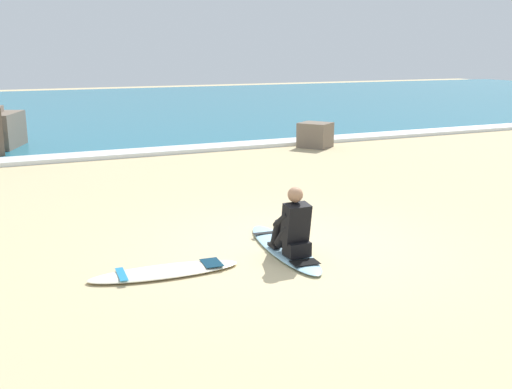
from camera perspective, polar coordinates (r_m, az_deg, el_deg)
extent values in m
plane|color=#CCB584|center=(8.79, 3.77, -5.04)|extent=(80.00, 80.00, 0.00)
cube|color=teal|center=(30.25, -17.02, 7.79)|extent=(80.00, 28.00, 0.10)
cube|color=white|center=(16.86, -10.58, 3.99)|extent=(80.00, 0.90, 0.11)
ellipsoid|color=#9ED1E5|center=(8.64, 2.67, -5.09)|extent=(0.74, 2.37, 0.07)
cube|color=black|center=(9.21, 1.17, -3.64)|extent=(0.49, 0.15, 0.01)
cube|color=black|center=(7.98, 4.66, -6.45)|extent=(0.39, 0.27, 0.01)
cube|color=black|center=(8.18, 3.92, -5.16)|extent=(0.32, 0.26, 0.20)
cylinder|color=black|center=(8.25, 2.70, -3.90)|extent=(0.15, 0.41, 0.43)
cylinder|color=black|center=(8.42, 1.96, -3.73)|extent=(0.12, 0.26, 0.42)
cube|color=black|center=(8.54, 1.71, -4.86)|extent=(0.10, 0.22, 0.05)
cylinder|color=black|center=(8.34, 3.92, -3.72)|extent=(0.15, 0.41, 0.43)
cylinder|color=black|center=(8.52, 3.34, -3.53)|extent=(0.12, 0.26, 0.42)
cube|color=black|center=(8.64, 3.13, -4.64)|extent=(0.10, 0.22, 0.05)
cube|color=black|center=(8.11, 3.82, -2.74)|extent=(0.34, 0.30, 0.57)
sphere|color=#A37556|center=(8.04, 3.76, -0.01)|extent=(0.21, 0.21, 0.21)
cylinder|color=black|center=(8.17, 2.45, -2.42)|extent=(0.09, 0.40, 0.31)
cylinder|color=black|center=(8.30, 4.17, -2.19)|extent=(0.09, 0.40, 0.31)
ellipsoid|color=#EFE5C6|center=(7.84, -8.66, -7.24)|extent=(1.99, 0.64, 0.07)
cube|color=#1E7FB7|center=(7.74, -12.67, -7.40)|extent=(0.13, 0.48, 0.01)
cube|color=#0A2C40|center=(7.97, -4.24, -6.48)|extent=(0.26, 0.38, 0.01)
cube|color=#756656|center=(17.80, 5.66, 5.65)|extent=(1.13, 1.15, 0.73)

